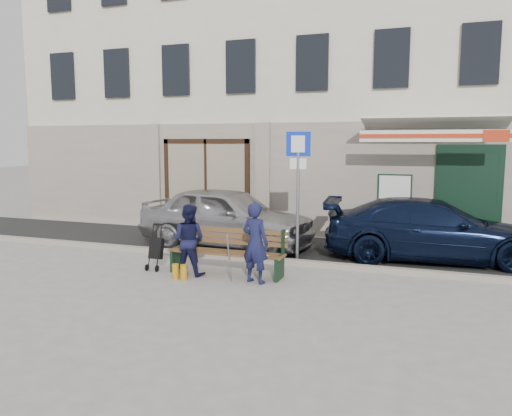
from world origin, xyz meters
The scene contains 11 objects.
ground centered at (0.00, 0.00, 0.00)m, with size 80.00×80.00×0.00m, color #9E9991.
asphalt_lane centered at (0.00, 3.10, 0.01)m, with size 60.00×3.20×0.01m, color #282828.
curb centered at (0.00, 1.50, 0.06)m, with size 60.00×0.18×0.12m, color #9E9384.
building centered at (0.01, 8.45, 4.97)m, with size 20.00×8.27×10.00m.
car_silver centered at (-1.66, 2.78, 0.77)m, with size 1.83×4.54×1.55m, color #ABABB0.
car_navy centered at (3.28, 3.01, 0.70)m, with size 1.95×4.79×1.39m, color black.
parking_sign centered at (0.46, 1.85, 1.95)m, with size 0.53×0.10×2.88m.
bench centered at (-0.65, 0.31, 0.46)m, with size 2.40×1.17×0.98m.
man centered at (0.15, -0.06, 0.77)m, with size 0.56×0.37×1.54m, color #16183C.
woman centered at (-1.30, 0.02, 0.72)m, with size 0.70×0.54×1.43m, color #121433.
stroller centered at (-2.15, 0.18, 0.42)m, with size 0.29×0.40×0.95m.
Camera 1 is at (3.28, -8.75, 2.66)m, focal length 35.00 mm.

